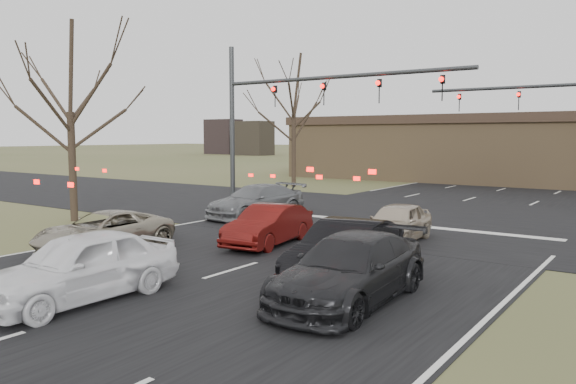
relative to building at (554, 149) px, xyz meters
The scene contains 14 objects.
ground 38.15m from the building, 93.01° to the right, with size 360.00×360.00×0.00m, color #4D542D.
road_main 22.25m from the building, 95.19° to the left, with size 14.00×300.00×0.02m, color black.
road_cross 23.24m from the building, 94.97° to the right, with size 200.00×14.00×0.02m, color black.
building is the anchor object (origin of this frame).
mast_arm_near 26.14m from the building, 106.13° to the right, with size 12.12×0.24×8.00m.
tree_left_near 34.95m from the building, 112.87° to the right, with size 5.10×5.10×8.50m.
tree_left_far 20.39m from the building, 139.09° to the right, with size 5.70×5.70×9.50m.
car_silver_suv 36.02m from the building, 101.45° to the right, with size 2.08×4.51×1.25m, color #9D947F.
car_white_sedan 39.18m from the building, 94.31° to the right, with size 1.85×4.61×1.57m, color white.
car_black_hatch 34.12m from the building, 88.32° to the right, with size 1.59×4.57×1.51m, color black.
car_charcoal_sedan 35.75m from the building, 86.79° to the right, with size 2.06×5.07×1.47m, color black.
car_grey_ahead 27.82m from the building, 106.16° to the right, with size 2.05×5.05×1.47m, color slate.
car_red_ahead 31.70m from the building, 96.16° to the right, with size 1.43×4.09×1.35m, color #540E0C.
car_silver_ahead 28.62m from the building, 90.10° to the right, with size 1.61×3.99×1.36m, color #BEB09A.
Camera 1 is at (9.83, -8.38, 3.67)m, focal length 35.00 mm.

